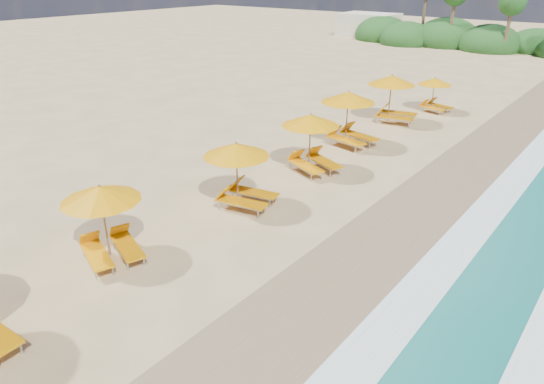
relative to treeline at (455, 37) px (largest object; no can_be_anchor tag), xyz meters
name	(u,v)px	position (x,y,z in m)	size (l,w,h in m)	color
ground	(272,224)	(9.94, -45.51, -1.00)	(160.00, 160.00, 0.00)	tan
wet_sand	(379,264)	(13.94, -45.51, -0.99)	(4.00, 160.00, 0.01)	#846D4F
surf_foam	(472,298)	(16.64, -45.51, -0.97)	(4.00, 160.00, 0.01)	white
station_3	(106,219)	(7.46, -50.17, 0.32)	(3.01, 2.95, 2.34)	olive
station_4	(242,171)	(8.18, -45.04, 0.37)	(2.98, 2.87, 2.44)	olive
station_5	(312,139)	(8.25, -40.61, 0.40)	(3.22, 3.17, 2.50)	olive
station_6	(350,115)	(7.77, -36.64, 0.50)	(3.21, 3.07, 2.67)	olive
station_7	(394,96)	(7.66, -31.63, 0.50)	(3.28, 3.17, 2.67)	olive
station_8	(436,93)	(8.68, -28.00, 0.16)	(2.52, 2.43, 2.05)	olive
treeline	(455,37)	(0.00, 0.00, 0.00)	(25.80, 8.80, 9.74)	#163D14
beach_building	(368,25)	(-12.06, 2.49, 0.40)	(7.00, 5.00, 2.80)	beige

